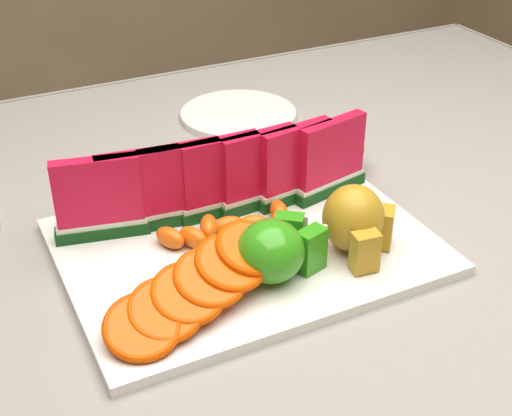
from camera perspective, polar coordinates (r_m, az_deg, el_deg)
name	(u,v)px	position (r m, az deg, el deg)	size (l,w,h in m)	color
table	(234,299)	(0.90, -1.78, -7.25)	(1.40, 0.90, 0.75)	#503E22
tablecloth	(233,258)	(0.86, -1.85, -4.02)	(1.53, 1.03, 0.20)	slate
platter	(246,246)	(0.80, -0.84, -3.08)	(0.40, 0.30, 0.01)	silver
apple_cluster	(276,249)	(0.73, 1.59, -3.34)	(0.11, 0.09, 0.07)	#348817
pear_cluster	(356,221)	(0.77, 7.99, -1.00)	(0.09, 0.09, 0.08)	#A46615
side_plate	(238,114)	(1.12, -1.42, 7.49)	(0.24, 0.24, 0.01)	silver
watermelon_row	(221,179)	(0.82, -2.82, 2.34)	(0.39, 0.07, 0.10)	#093F11
orange_fan_front	(199,285)	(0.69, -4.57, -6.18)	(0.22, 0.13, 0.06)	#D64100
orange_fan_back	(234,171)	(0.89, -1.81, 2.96)	(0.39, 0.12, 0.05)	#D64100
tangerine_segments	(231,227)	(0.80, -2.02, -1.51)	(0.16, 0.07, 0.02)	#D3501A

